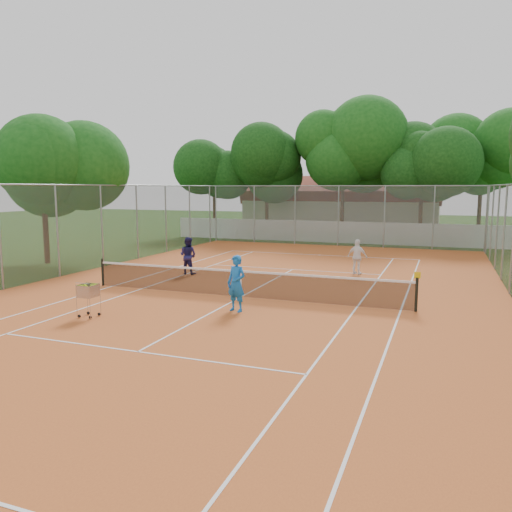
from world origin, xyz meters
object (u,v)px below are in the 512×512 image
(player_near, at_px, (236,283))
(player_far_left, at_px, (188,256))
(tennis_net, at_px, (241,283))
(ball_hopper, at_px, (88,299))
(clubhouse, at_px, (343,206))
(player_far_right, at_px, (357,257))

(player_near, distance_m, player_far_left, 7.24)
(tennis_net, distance_m, player_near, 2.09)
(player_near, xyz_separation_m, ball_hopper, (-3.86, -2.24, -0.34))
(tennis_net, distance_m, ball_hopper, 5.27)
(player_near, bearing_deg, ball_hopper, -135.47)
(clubhouse, distance_m, player_far_left, 25.55)
(player_far_right, distance_m, ball_hopper, 12.12)
(ball_hopper, bearing_deg, tennis_net, 61.70)
(player_near, bearing_deg, clubhouse, 109.32)
(player_far_right, bearing_deg, player_far_left, 33.62)
(clubhouse, xyz_separation_m, ball_hopper, (-1.21, -33.18, -1.64))
(clubhouse, relative_size, player_far_left, 9.81)
(player_far_left, relative_size, ball_hopper, 1.53)
(tennis_net, height_order, player_far_left, player_far_left)
(tennis_net, bearing_deg, player_near, -71.64)
(tennis_net, relative_size, clubhouse, 0.72)
(clubhouse, height_order, ball_hopper, clubhouse)
(player_far_left, bearing_deg, ball_hopper, 100.21)
(tennis_net, distance_m, player_far_right, 6.91)
(player_far_left, relative_size, player_far_right, 1.06)
(clubhouse, distance_m, ball_hopper, 33.24)
(player_near, distance_m, player_far_right, 8.48)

